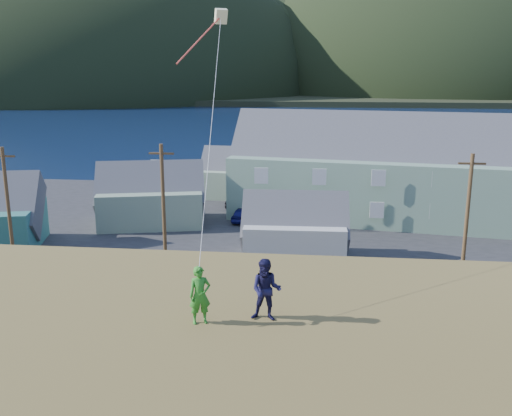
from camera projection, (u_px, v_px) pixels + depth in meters
The scene contains 15 objects.
ground at pixel (232, 297), 35.90m from camera, with size 900.00×900.00×0.00m, color #0A1638.
grass_strip at pixel (227, 310), 33.95m from camera, with size 110.00×8.00×0.10m, color #4C3D19.
waterfront_lot at pixel (260, 224), 52.28m from camera, with size 72.00×36.00×0.12m, color #28282B.
wharf at pixel (232, 173), 75.00m from camera, with size 26.00×14.00×0.90m, color gray.
far_shore at pixel (311, 88), 353.95m from camera, with size 900.00×320.00×2.00m, color black.
far_hills at pixel (377, 90), 301.16m from camera, with size 760.00×265.00×143.00m.
lodge at pixel (417, 172), 52.68m from camera, with size 35.55×14.71×12.13m.
shed_palegreen_near at pixel (151, 197), 51.70m from camera, with size 10.72×8.02×6.99m.
shed_white at pixel (295, 229), 42.23m from camera, with size 7.96×5.44×6.23m.
shed_palegreen_far at pixel (247, 174), 62.65m from camera, with size 10.41×6.45×6.71m.
utility_poles at pixel (206, 219), 36.40m from camera, with size 29.65×0.24×9.31m.
parked_cars at pixel (181, 201), 57.66m from camera, with size 22.76×11.84×1.55m.
kite_flyer_green at pixel (200, 295), 15.69m from camera, with size 0.60×0.39×1.65m, color #2A8022.
kite_flyer_navy at pixel (266, 290), 15.87m from camera, with size 0.87×0.68×1.79m, color #161438.
kite_rig at pixel (217, 23), 21.84m from camera, with size 1.01×4.59×11.22m.
Camera 1 is at (5.09, -33.10, 14.16)m, focal length 40.00 mm.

